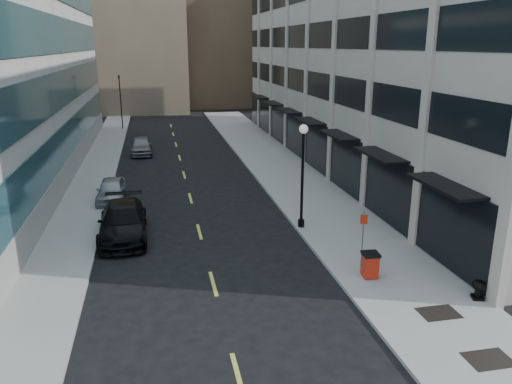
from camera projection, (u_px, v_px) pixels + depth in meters
name	position (u px, v px, depth m)	size (l,w,h in m)	color
sidewalk_right	(304.00, 190.00, 33.04)	(5.00, 80.00, 0.15)	#9C9A8E
sidewalk_left	(83.00, 203.00, 30.34)	(3.00, 80.00, 0.15)	#9C9A8E
building_right	(397.00, 49.00, 38.89)	(15.30, 46.50, 18.25)	beige
skyline_tan_near	(133.00, 11.00, 71.92)	(14.00, 18.00, 28.00)	#7F6B53
skyline_tan_far	(73.00, 34.00, 80.24)	(12.00, 14.00, 22.00)	#7F6B53
skyline_stone	(284.00, 40.00, 75.44)	(10.00, 14.00, 20.00)	beige
grate_mid	(489.00, 359.00, 15.20)	(1.40, 1.00, 0.01)	black
grate_far	(439.00, 313.00, 17.83)	(1.40, 1.00, 0.01)	black
road_centerline	(194.00, 213.00, 28.80)	(0.15, 68.20, 0.01)	#D8CC4C
traffic_signal	(119.00, 79.00, 55.21)	(0.66, 0.66, 6.98)	black
car_black_pickup	(123.00, 222.00, 25.01)	(2.33, 5.73, 1.66)	black
car_silver_sedan	(112.00, 190.00, 30.85)	(1.69, 4.20, 1.43)	#9C9EA4
car_grey_sedan	(141.00, 146.00, 44.07)	(1.82, 4.52, 1.54)	gray
trash_bin	(370.00, 264.00, 20.43)	(0.71, 0.77, 1.08)	red
lamppost	(303.00, 167.00, 25.38)	(0.46, 0.46, 5.53)	black
sign_post	(363.00, 232.00, 21.05)	(0.29, 0.14, 2.56)	slate
urn_planter	(479.00, 288.00, 18.71)	(0.55, 0.55, 0.76)	black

